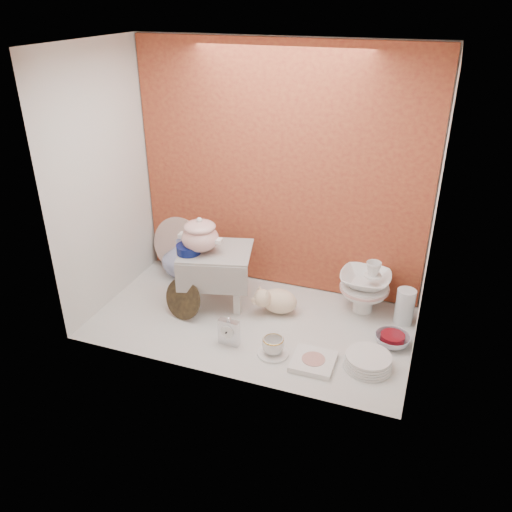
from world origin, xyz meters
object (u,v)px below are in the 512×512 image
(floral_platter, at_px, (178,244))
(gold_rim_teacup, at_px, (273,345))
(soup_tureen, at_px, (200,235))
(plush_pig, at_px, (279,301))
(step_stool, at_px, (217,276))
(blue_white_vase, at_px, (180,257))
(porcelain_tower, at_px, (365,286))
(dinner_plate_stack, at_px, (368,361))
(crystal_bowl, at_px, (392,340))
(mantel_clock, at_px, (229,331))

(floral_platter, distance_m, gold_rim_teacup, 1.14)
(soup_tureen, relative_size, plush_pig, 0.93)
(step_stool, xyz_separation_m, blue_white_vase, (-0.38, 0.24, -0.05))
(step_stool, height_order, porcelain_tower, step_stool)
(plush_pig, bearing_deg, gold_rim_teacup, -89.52)
(floral_platter, bearing_deg, blue_white_vase, -57.37)
(step_stool, bearing_deg, blue_white_vase, 132.99)
(floral_platter, distance_m, blue_white_vase, 0.10)
(soup_tureen, distance_m, dinner_plate_stack, 1.16)
(gold_rim_teacup, relative_size, crystal_bowl, 0.62)
(dinner_plate_stack, bearing_deg, floral_platter, 155.93)
(step_stool, height_order, dinner_plate_stack, step_stool)
(crystal_bowl, bearing_deg, porcelain_tower, 126.10)
(soup_tureen, bearing_deg, step_stool, 31.11)
(mantel_clock, bearing_deg, crystal_bowl, 23.62)
(step_stool, xyz_separation_m, crystal_bowl, (1.06, -0.08, -0.15))
(soup_tureen, relative_size, mantel_clock, 1.51)
(soup_tureen, relative_size, crystal_bowl, 1.36)
(soup_tureen, height_order, plush_pig, soup_tureen)
(gold_rim_teacup, distance_m, porcelain_tower, 0.70)
(step_stool, relative_size, porcelain_tower, 1.23)
(mantel_clock, height_order, dinner_plate_stack, mantel_clock)
(floral_platter, distance_m, crystal_bowl, 1.54)
(dinner_plate_stack, distance_m, porcelain_tower, 0.55)
(dinner_plate_stack, bearing_deg, soup_tureen, 165.60)
(soup_tureen, xyz_separation_m, porcelain_tower, (0.93, 0.25, -0.30))
(step_stool, bearing_deg, plush_pig, -12.21)
(floral_platter, xyz_separation_m, crystal_bowl, (1.48, -0.38, -0.15))
(dinner_plate_stack, relative_size, crystal_bowl, 1.33)
(soup_tureen, bearing_deg, mantel_clock, -46.96)
(step_stool, height_order, gold_rim_teacup, step_stool)
(blue_white_vase, distance_m, porcelain_tower, 1.23)
(crystal_bowl, bearing_deg, gold_rim_teacup, -152.54)
(floral_platter, bearing_deg, soup_tureen, -45.63)
(plush_pig, bearing_deg, porcelain_tower, 10.01)
(blue_white_vase, relative_size, crystal_bowl, 1.35)
(floral_platter, xyz_separation_m, mantel_clock, (0.65, -0.68, -0.10))
(dinner_plate_stack, bearing_deg, porcelain_tower, 102.51)
(step_stool, xyz_separation_m, gold_rim_teacup, (0.48, -0.38, -0.12))
(step_stool, relative_size, soup_tureen, 1.62)
(floral_platter, relative_size, dinner_plate_stack, 1.50)
(floral_platter, height_order, gold_rim_teacup, floral_platter)
(plush_pig, bearing_deg, dinner_plate_stack, -42.36)
(step_stool, xyz_separation_m, mantel_clock, (0.23, -0.37, -0.09))
(mantel_clock, xyz_separation_m, crystal_bowl, (0.83, 0.30, -0.06))
(mantel_clock, xyz_separation_m, porcelain_tower, (0.62, 0.58, 0.08))
(blue_white_vase, bearing_deg, plush_pig, -16.35)
(blue_white_vase, relative_size, porcelain_tower, 0.75)
(blue_white_vase, xyz_separation_m, dinner_plate_stack, (1.35, -0.55, -0.09))
(step_stool, height_order, mantel_clock, step_stool)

